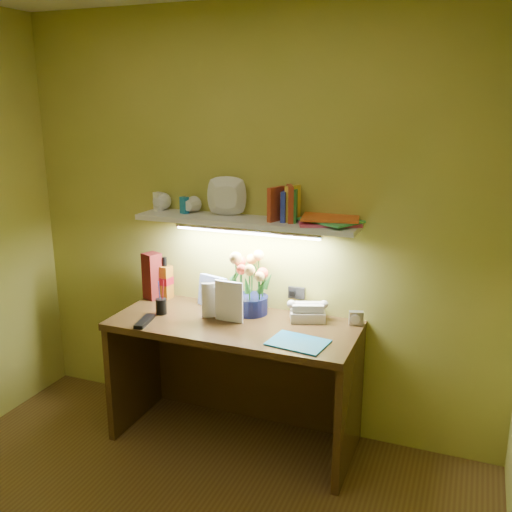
{
  "coord_description": "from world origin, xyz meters",
  "views": [
    {
      "loc": [
        1.22,
        -1.56,
        1.95
      ],
      "look_at": [
        0.08,
        1.35,
        1.11
      ],
      "focal_mm": 40.0,
      "sensor_mm": 36.0,
      "label": 1
    }
  ],
  "objects": [
    {
      "name": "telephone",
      "position": [
        0.38,
        1.39,
        0.81
      ],
      "size": [
        0.23,
        0.2,
        0.12
      ],
      "primitive_type": null,
      "rotation": [
        0.0,
        0.0,
        0.35
      ],
      "color": "beige",
      "rests_on": "desk"
    },
    {
      "name": "art_card",
      "position": [
        -0.23,
        1.39,
        0.85
      ],
      "size": [
        0.19,
        0.09,
        0.19
      ],
      "primitive_type": null,
      "rotation": [
        0.0,
        0.0,
        -0.29
      ],
      "color": "white",
      "rests_on": "desk"
    },
    {
      "name": "whisky_box",
      "position": [
        -0.64,
        1.39,
        0.9
      ],
      "size": [
        0.12,
        0.12,
        0.29
      ],
      "primitive_type": "cube",
      "rotation": [
        0.0,
        0.0,
        -0.37
      ],
      "color": "#5D1513",
      "rests_on": "desk"
    },
    {
      "name": "whisky_bottle",
      "position": [
        -0.57,
        1.43,
        0.88
      ],
      "size": [
        0.08,
        0.08,
        0.27
      ],
      "primitive_type": null,
      "rotation": [
        0.0,
        0.0,
        -0.13
      ],
      "color": "#A56016",
      "rests_on": "desk"
    },
    {
      "name": "desk_book_a",
      "position": [
        -0.2,
        1.2,
        0.85
      ],
      "size": [
        0.15,
        0.09,
        0.21
      ],
      "primitive_type": "imported",
      "rotation": [
        0.0,
        0.0,
        0.47
      ],
      "color": "beige",
      "rests_on": "desk"
    },
    {
      "name": "wall_shelf",
      "position": [
        0.03,
        1.38,
        1.33
      ],
      "size": [
        1.32,
        0.37,
        0.23
      ],
      "color": "white",
      "rests_on": "ground"
    },
    {
      "name": "flower_bouquet",
      "position": [
        0.03,
        1.38,
        0.93
      ],
      "size": [
        0.23,
        0.23,
        0.36
      ],
      "primitive_type": null,
      "rotation": [
        0.0,
        0.0,
        -0.0
      ],
      "color": "#0C113A",
      "rests_on": "desk"
    },
    {
      "name": "desk",
      "position": [
        0.0,
        1.2,
        0.38
      ],
      "size": [
        1.4,
        0.6,
        0.75
      ],
      "primitive_type": "cube",
      "color": "#36230E",
      "rests_on": "ground"
    },
    {
      "name": "tv_remote",
      "position": [
        -0.46,
        1.01,
        0.76
      ],
      "size": [
        0.09,
        0.2,
        0.02
      ],
      "primitive_type": "cube",
      "rotation": [
        0.0,
        0.0,
        0.18
      ],
      "color": "black",
      "rests_on": "desk"
    },
    {
      "name": "blue_folder",
      "position": [
        0.43,
        1.06,
        0.75
      ],
      "size": [
        0.32,
        0.25,
        0.01
      ],
      "primitive_type": "cube",
      "rotation": [
        0.0,
        0.0,
        -0.13
      ],
      "color": "#1A75AD",
      "rests_on": "desk"
    },
    {
      "name": "desk_clock",
      "position": [
        0.65,
        1.42,
        0.79
      ],
      "size": [
        0.09,
        0.06,
        0.08
      ],
      "primitive_type": "cube",
      "rotation": [
        0.0,
        0.0,
        0.31
      ],
      "color": "#B8B8BD",
      "rests_on": "desk"
    },
    {
      "name": "pen_cup",
      "position": [
        -0.45,
        1.17,
        0.83
      ],
      "size": [
        0.08,
        0.08,
        0.16
      ],
      "primitive_type": "cylinder",
      "rotation": [
        0.0,
        0.0,
        0.32
      ],
      "color": "black",
      "rests_on": "desk"
    },
    {
      "name": "desk_book_b",
      "position": [
        -0.12,
        1.21,
        0.87
      ],
      "size": [
        0.18,
        0.03,
        0.24
      ],
      "primitive_type": "imported",
      "rotation": [
        0.0,
        0.0,
        -0.07
      ],
      "color": "white",
      "rests_on": "desk"
    }
  ]
}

